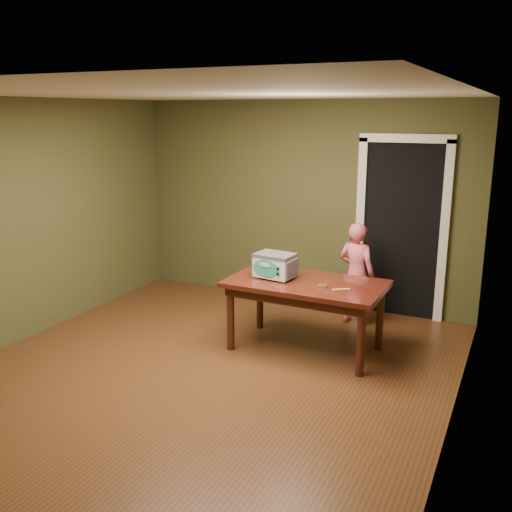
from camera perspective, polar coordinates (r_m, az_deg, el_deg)
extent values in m
plane|color=#583019|center=(5.62, -5.24, -11.65)|extent=(5.00, 5.00, 0.00)
cube|color=#454826|center=(7.40, 4.52, 5.28)|extent=(4.50, 0.02, 2.60)
cube|color=#454826|center=(6.62, -22.51, 3.17)|extent=(0.02, 5.00, 2.60)
cube|color=#454826|center=(4.48, 19.89, -1.47)|extent=(0.02, 5.00, 2.60)
cube|color=white|center=(5.06, -5.93, 15.89)|extent=(4.50, 5.00, 0.02)
cube|color=black|center=(7.38, 14.81, 2.84)|extent=(0.90, 0.60, 2.10)
cube|color=black|center=(7.07, 14.31, 2.40)|extent=(0.90, 0.02, 2.10)
cube|color=white|center=(7.17, 10.37, 2.77)|extent=(0.10, 0.06, 2.20)
cube|color=white|center=(6.98, 18.30, 1.96)|extent=(0.10, 0.06, 2.20)
cube|color=white|center=(6.92, 14.85, 11.32)|extent=(1.10, 0.06, 0.10)
cube|color=#33120B|center=(5.90, 5.02, -2.78)|extent=(1.61, 0.92, 0.05)
cube|color=#37170D|center=(5.93, 5.01, -3.47)|extent=(1.49, 0.80, 0.10)
cylinder|color=#37170D|center=(6.01, -2.55, -6.22)|extent=(0.08, 0.08, 0.70)
cylinder|color=#37170D|center=(6.59, 0.39, -4.32)|extent=(0.08, 0.08, 0.70)
cylinder|color=#37170D|center=(5.51, 10.44, -8.39)|extent=(0.08, 0.08, 0.70)
cylinder|color=#37170D|center=(6.14, 12.28, -6.07)|extent=(0.08, 0.08, 0.70)
cylinder|color=#4C4F54|center=(6.00, 0.07, -2.12)|extent=(0.03, 0.03, 0.02)
cylinder|color=#4C4F54|center=(6.17, 1.11, -1.65)|extent=(0.03, 0.03, 0.02)
cylinder|color=#4C4F54|center=(5.84, 2.77, -2.59)|extent=(0.03, 0.03, 0.02)
cylinder|color=#4C4F54|center=(6.02, 3.77, -2.09)|extent=(0.03, 0.03, 0.02)
cube|color=silver|center=(5.97, 1.93, -1.01)|extent=(0.42, 0.32, 0.22)
cube|color=#4C4F54|center=(5.94, 1.94, 0.09)|extent=(0.43, 0.33, 0.03)
cube|color=#4C4F54|center=(6.07, 0.26, -0.74)|extent=(0.05, 0.25, 0.17)
cube|color=#4C4F54|center=(5.88, 3.66, -1.29)|extent=(0.05, 0.25, 0.17)
ellipsoid|color=teal|center=(5.87, 0.94, -1.28)|extent=(0.30, 0.04, 0.19)
cylinder|color=black|center=(5.79, 2.21, -1.26)|extent=(0.03, 0.02, 0.03)
cylinder|color=black|center=(5.80, 2.20, -1.80)|extent=(0.02, 0.02, 0.02)
cylinder|color=silver|center=(5.73, 6.67, -2.99)|extent=(0.10, 0.10, 0.02)
cylinder|color=#542A1C|center=(5.73, 6.67, -2.92)|extent=(0.09, 0.09, 0.01)
cube|color=#DCCD5F|center=(5.67, 8.51, -3.31)|extent=(0.16, 0.12, 0.01)
imported|color=#E05C6E|center=(6.74, 9.99, -1.77)|extent=(0.50, 0.37, 1.23)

